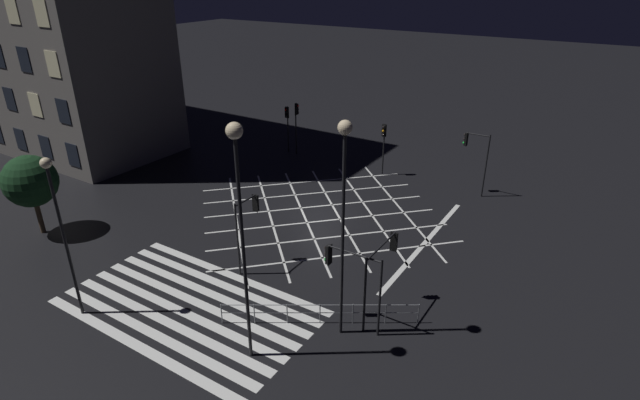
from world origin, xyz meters
TOP-DOWN VIEW (x-y plane):
  - ground_plane at (0.00, 0.00)m, footprint 200.00×200.00m
  - road_markings at (0.35, -7.47)m, footprint 18.50×24.51m
  - traffic_light_nw_main at (-7.93, 8.84)m, footprint 0.39×0.36m
  - traffic_light_nw_cross at (-8.93, 8.84)m, footprint 0.36×0.39m
  - traffic_light_median_north at (0.48, 8.33)m, footprint 0.36×0.39m
  - traffic_light_median_south at (0.25, -7.45)m, footprint 0.36×1.88m
  - traffic_light_ne_main at (7.41, 8.45)m, footprint 1.86×0.36m
  - traffic_light_se_main at (7.13, -8.84)m, footprint 2.85×0.36m
  - traffic_light_se_cross at (7.92, -7.28)m, footprint 0.36×3.13m
  - street_lamp_east at (4.66, -12.83)m, footprint 0.61×0.61m
  - street_lamp_west at (7.11, -9.55)m, footprint 0.57×0.57m
  - street_lamp_far at (-3.88, -14.87)m, footprint 0.47×0.47m
  - street_tree_near at (-13.07, -11.28)m, footprint 3.11×3.11m
  - pedestrian_railing at (6.00, -9.51)m, footprint 7.63×4.83m

SIDE VIEW (x-z plane):
  - ground_plane at x=0.00m, z-range 0.00..0.00m
  - road_markings at x=0.35m, z-range 0.00..0.01m
  - pedestrian_railing at x=6.00m, z-range 0.15..1.20m
  - traffic_light_se_cross at x=7.92m, z-range 0.93..4.76m
  - traffic_light_nw_cross at x=-8.93m, z-range 0.87..4.91m
  - traffic_light_se_main at x=7.13m, z-range 0.94..4.87m
  - traffic_light_median_north at x=0.48m, z-range 0.88..5.00m
  - traffic_light_median_south at x=0.25m, z-range 0.94..5.10m
  - traffic_light_nw_main at x=-7.93m, z-range 0.95..5.43m
  - traffic_light_ne_main at x=7.41m, z-range 1.03..5.62m
  - street_tree_near at x=-13.07m, z-range 0.91..5.88m
  - street_lamp_far at x=-3.88m, z-range 1.40..9.20m
  - street_lamp_west at x=7.11m, z-range 2.21..11.98m
  - street_lamp_east at x=4.66m, z-range 2.47..12.58m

